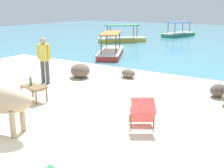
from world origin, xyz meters
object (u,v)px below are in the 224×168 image
at_px(person_standing, 44,57).
at_px(boat_red, 111,51).
at_px(deck_chair_near, 142,111).
at_px(bottle, 31,81).
at_px(boat_green, 179,33).
at_px(boat_yellow, 122,38).
at_px(low_bench_table, 34,88).

height_order(person_standing, boat_red, person_standing).
height_order(deck_chair_near, person_standing, person_standing).
bearing_deg(bottle, boat_green, 97.26).
height_order(person_standing, boat_green, person_standing).
xyz_separation_m(bottle, deck_chair_near, (3.60, 0.04, -0.17)).
relative_size(person_standing, boat_green, 0.42).
height_order(bottle, boat_yellow, boat_yellow).
bearing_deg(person_standing, bottle, -165.60).
xyz_separation_m(low_bench_table, person_standing, (-1.09, 1.50, 0.58)).
bearing_deg(boat_yellow, bottle, -118.82).
distance_m(deck_chair_near, person_standing, 4.80).
distance_m(bottle, boat_green, 19.84).
xyz_separation_m(low_bench_table, deck_chair_near, (3.46, 0.06, 0.02)).
relative_size(deck_chair_near, boat_green, 0.24).
distance_m(deck_chair_near, boat_green, 20.57).
bearing_deg(boat_red, boat_green, -24.21).
bearing_deg(deck_chair_near, boat_yellow, 0.14).
bearing_deg(boat_green, bottle, -154.59).
relative_size(low_bench_table, boat_red, 0.21).
distance_m(low_bench_table, deck_chair_near, 3.46).
bearing_deg(person_standing, boat_yellow, -0.26).
relative_size(bottle, boat_red, 0.08).
bearing_deg(low_bench_table, deck_chair_near, 7.60).
height_order(low_bench_table, boat_red, boat_red).
bearing_deg(boat_red, person_standing, 164.80).
xyz_separation_m(low_bench_table, boat_red, (-2.26, 7.60, -0.11)).
relative_size(deck_chair_near, person_standing, 0.57).
relative_size(boat_yellow, boat_green, 0.91).
height_order(low_bench_table, boat_yellow, boat_yellow).
height_order(deck_chair_near, boat_green, boat_green).
relative_size(bottle, boat_green, 0.08).
distance_m(person_standing, boat_red, 6.25).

